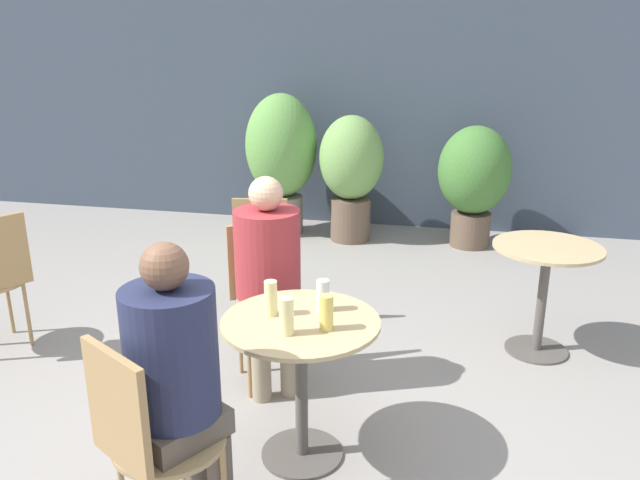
# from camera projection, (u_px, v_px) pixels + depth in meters

# --- Properties ---
(ground_plane) EXTENTS (20.00, 20.00, 0.00)m
(ground_plane) POSITION_uv_depth(u_px,v_px,m) (246.00, 465.00, 2.93)
(ground_plane) COLOR gray
(storefront_wall) EXTENTS (10.00, 0.06, 3.00)m
(storefront_wall) POSITION_uv_depth(u_px,v_px,m) (374.00, 81.00, 6.32)
(storefront_wall) COLOR #3D4756
(storefront_wall) RESTS_ON ground_plane
(cafe_table_near) EXTENTS (0.72, 0.72, 0.71)m
(cafe_table_near) POSITION_uv_depth(u_px,v_px,m) (301.00, 355.00, 2.84)
(cafe_table_near) COLOR #514C47
(cafe_table_near) RESTS_ON ground_plane
(cafe_table_far) EXTENTS (0.66, 0.66, 0.71)m
(cafe_table_far) POSITION_uv_depth(u_px,v_px,m) (545.00, 275.00, 3.84)
(cafe_table_far) COLOR #514C47
(cafe_table_far) RESTS_ON ground_plane
(bistro_chair_0) EXTENTS (0.48, 0.49, 0.91)m
(bistro_chair_0) POSITION_uv_depth(u_px,v_px,m) (263.00, 289.00, 3.57)
(bistro_chair_0) COLOR #997F56
(bistro_chair_0) RESTS_ON ground_plane
(bistro_chair_1) EXTENTS (0.48, 0.49, 0.91)m
(bistro_chair_1) POSITION_uv_depth(u_px,v_px,m) (144.00, 432.00, 2.27)
(bistro_chair_1) COLOR #997F56
(bistro_chair_1) RESTS_ON ground_plane
(bistro_chair_2) EXTENTS (0.43, 0.45, 0.91)m
(bistro_chair_2) POSITION_uv_depth(u_px,v_px,m) (263.00, 246.00, 4.30)
(bistro_chair_2) COLOR #997F56
(bistro_chair_2) RESTS_ON ground_plane
(seated_person_0) EXTENTS (0.43, 0.45, 1.23)m
(seated_person_0) POSITION_uv_depth(u_px,v_px,m) (268.00, 268.00, 3.38)
(seated_person_0) COLOR gray
(seated_person_0) RESTS_ON ground_plane
(seated_person_1) EXTENTS (0.42, 0.43, 1.24)m
(seated_person_1) POSITION_uv_depth(u_px,v_px,m) (176.00, 371.00, 2.32)
(seated_person_1) COLOR brown
(seated_person_1) RESTS_ON ground_plane
(beer_glass_0) EXTENTS (0.06, 0.06, 0.17)m
(beer_glass_0) POSITION_uv_depth(u_px,v_px,m) (287.00, 316.00, 2.63)
(beer_glass_0) COLOR beige
(beer_glass_0) RESTS_ON cafe_table_near
(beer_glass_1) EXTENTS (0.06, 0.06, 0.16)m
(beer_glass_1) POSITION_uv_depth(u_px,v_px,m) (326.00, 313.00, 2.67)
(beer_glass_1) COLOR #DBC65B
(beer_glass_1) RESTS_ON cafe_table_near
(beer_glass_2) EXTENTS (0.06, 0.06, 0.15)m
(beer_glass_2) POSITION_uv_depth(u_px,v_px,m) (323.00, 295.00, 2.86)
(beer_glass_2) COLOR silver
(beer_glass_2) RESTS_ON cafe_table_near
(beer_glass_3) EXTENTS (0.06, 0.06, 0.16)m
(beer_glass_3) POSITION_uv_depth(u_px,v_px,m) (271.00, 298.00, 2.81)
(beer_glass_3) COLOR beige
(beer_glass_3) RESTS_ON cafe_table_near
(potted_plant_0) EXTENTS (0.71, 0.71, 1.41)m
(potted_plant_0) POSITION_uv_depth(u_px,v_px,m) (281.00, 154.00, 6.20)
(potted_plant_0) COLOR slate
(potted_plant_0) RESTS_ON ground_plane
(potted_plant_1) EXTENTS (0.62, 0.62, 1.23)m
(potted_plant_1) POSITION_uv_depth(u_px,v_px,m) (351.00, 169.00, 6.01)
(potted_plant_1) COLOR brown
(potted_plant_1) RESTS_ON ground_plane
(potted_plant_2) EXTENTS (0.68, 0.68, 1.15)m
(potted_plant_2) POSITION_uv_depth(u_px,v_px,m) (474.00, 177.00, 5.84)
(potted_plant_2) COLOR brown
(potted_plant_2) RESTS_ON ground_plane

